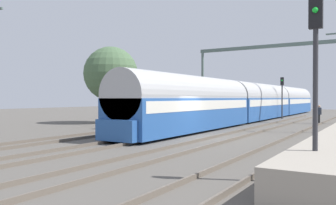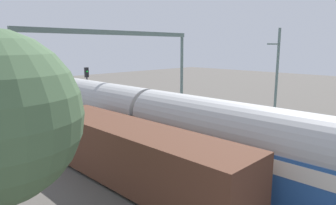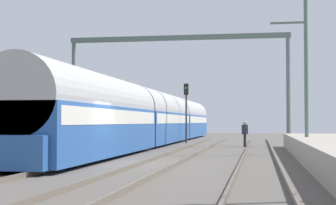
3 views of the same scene
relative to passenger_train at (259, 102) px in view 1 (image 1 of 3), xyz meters
The scene contains 12 objects.
ground 19.37m from the passenger_train, 84.31° to the right, with size 120.00×120.00×0.00m, color #58544D.
track_far_west 19.64m from the passenger_train, 101.27° to the right, with size 1.52×60.00×0.16m.
track_west 19.27m from the passenger_train, 90.00° to the right, with size 1.52×60.00×0.16m.
track_east 19.64m from the passenger_train, 78.73° to the right, with size 1.52×60.00×0.16m.
track_far_east 20.73m from the passenger_train, 68.26° to the right, with size 1.52×60.00×0.16m.
passenger_train is the anchor object (origin of this frame).
freight_car 11.90m from the passenger_train, 108.75° to the right, with size 2.80×13.00×2.70m.
person_crossing 7.69m from the passenger_train, 28.64° to the right, with size 0.43×0.47×1.73m.
railway_signal_near 29.79m from the passenger_train, 70.37° to the right, with size 0.36×0.30×5.20m.
railway_signal_far 3.29m from the passenger_train, 51.93° to the left, with size 0.36×0.30×4.73m.
catenary_gantry 4.90m from the passenger_train, 49.97° to the right, with size 15.87×0.28×7.86m.
tree_west_background 16.76m from the passenger_train, 128.17° to the right, with size 5.07×5.07×7.21m.
Camera 1 is at (9.65, -19.34, 2.37)m, focal length 37.62 mm.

